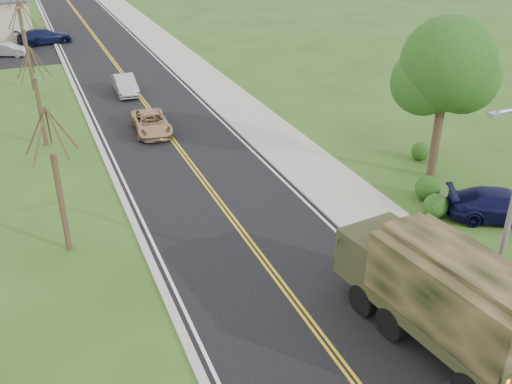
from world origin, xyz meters
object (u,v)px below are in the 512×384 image
military_truck (441,289)px  pickup_navy (503,206)px  sedan_silver (125,85)px  suv_champagne (151,123)px

military_truck → pickup_navy: 9.53m
military_truck → sedan_silver: military_truck is taller
sedan_silver → military_truck: bearing=-81.0°
military_truck → suv_champagne: bearing=93.2°
military_truck → sedan_silver: bearing=90.2°
sedan_silver → pickup_navy: 27.66m
military_truck → sedan_silver: size_ratio=1.82×
suv_champagne → sedan_silver: bearing=92.5°
military_truck → pickup_navy: bearing=26.7°
military_truck → pickup_navy: size_ratio=1.54×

